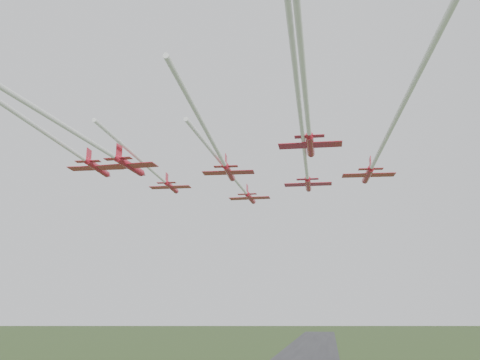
% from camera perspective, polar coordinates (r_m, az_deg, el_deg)
% --- Properties ---
extents(jet_lead, '(8.99, 57.15, 2.69)m').
position_cam_1_polar(jet_lead, '(105.36, -0.14, -0.41)').
color(jet_lead, red).
extents(jet_row2_left, '(8.06, 43.83, 2.41)m').
position_cam_1_polar(jet_row2_left, '(97.09, -8.77, 0.51)').
color(jet_row2_left, red).
extents(jet_row2_right, '(8.88, 69.74, 2.66)m').
position_cam_1_polar(jet_row2_right, '(83.94, 6.95, 2.53)').
color(jet_row2_right, red).
extents(jet_row3_left, '(9.64, 59.81, 2.87)m').
position_cam_1_polar(jet_row3_left, '(86.22, -18.48, 3.68)').
color(jet_row3_left, red).
extents(jet_row3_mid, '(8.70, 48.63, 2.59)m').
position_cam_1_polar(jet_row3_mid, '(79.74, -2.23, 2.75)').
color(jet_row3_mid, red).
extents(jet_row3_right, '(8.45, 63.65, 2.51)m').
position_cam_1_polar(jet_row3_right, '(72.75, 15.10, 3.85)').
color(jet_row3_right, red).
extents(jet_row4_left, '(9.31, 52.67, 2.76)m').
position_cam_1_polar(jet_row4_left, '(73.94, -15.47, 3.82)').
color(jet_row4_left, red).
extents(jet_row4_right, '(9.03, 52.24, 2.71)m').
position_cam_1_polar(jet_row4_right, '(66.76, 7.22, 6.71)').
color(jet_row4_right, red).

